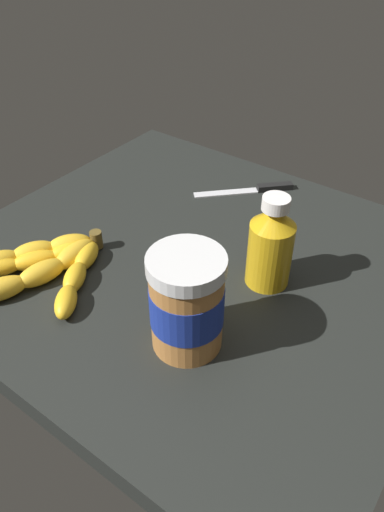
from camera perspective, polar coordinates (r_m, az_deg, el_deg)
name	(u,v)px	position (r cm, az deg, el deg)	size (l,w,h in cm)	color
ground_plane	(195,267)	(80.14, 0.33, -1.29)	(75.34, 67.76, 3.80)	black
banana_bunch	(45,264)	(78.57, -16.88, -0.93)	(21.22, 22.10, 3.42)	gold
peanut_butter_jar	(187,303)	(60.93, -0.62, -5.53)	(9.74, 9.74, 14.32)	#B27238
honey_bottle	(271,245)	(71.36, 9.23, 1.31)	(6.66, 6.66, 14.89)	gold
butter_knife	(252,189)	(96.57, 7.11, 7.81)	(14.94, 15.07, 1.20)	silver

